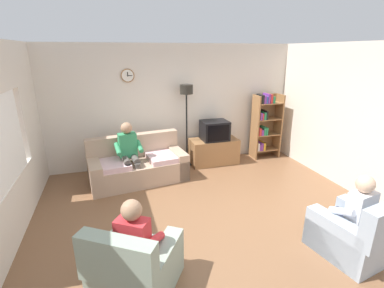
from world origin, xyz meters
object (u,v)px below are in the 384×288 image
Objects in this scene: tv at (215,130)px; person_on_couch at (129,151)px; couch at (138,166)px; person_in_right_armchair at (353,210)px; armchair_near_window at (136,268)px; armchair_near_bookshelf at (355,235)px; bookshelf at (264,124)px; floor_lamp at (187,103)px; tv_stand at (214,151)px; person_in_left_armchair at (138,239)px.

tv is 0.48× the size of person_on_couch.
tv reaches higher than couch.
armchair_near_window is at bearing 177.06° from person_in_right_armchair.
couch is 1.99× the size of armchair_near_bookshelf.
person_on_couch is at bearing -169.59° from bookshelf.
floor_lamp is 1.65× the size of person_in_right_armchair.
person_in_right_armchair reaches higher than couch.
tv is at bearing 12.62° from couch.
couch is 1.08× the size of floor_lamp.
tv_stand is 1.09× the size of armchair_near_bookshelf.
person_in_left_armchair reaches higher than tv.
person_in_right_armchair is (0.60, -3.36, -0.20)m from tv.
person_in_right_armchair is (2.76, -0.14, 0.32)m from armchair_near_window.
person_on_couch is at bearing 87.10° from person_in_left_armchair.
tv is 0.60× the size of armchair_near_bookshelf.
person_on_couch reaches higher than person_in_right_armchair.
person_in_right_armchair reaches higher than tv.
tv is at bearing 56.17° from person_in_left_armchair.
tv is 0.91m from floor_lamp.
person_in_left_armchair is (-2.11, -3.17, 0.31)m from tv_stand.
bookshelf is 1.28× the size of person_on_couch.
tv_stand is 1.83× the size of tv.
tv_stand is at bearing -8.92° from floor_lamp.
tv is at bearing 56.17° from armchair_near_window.
tv is at bearing 100.07° from armchair_near_bookshelf.
person_in_left_armchair is at bearing 173.63° from armchair_near_bookshelf.
person_on_couch is 1.11× the size of person_in_left_armchair.
floor_lamp reaches higher than armchair_near_bookshelf.
armchair_near_window is at bearing -123.64° from person_in_left_armchair.
tv is 0.54× the size of person_in_right_armchair.
tv_stand is at bearing 90.00° from tv.
person_on_couch is 2.64m from person_in_left_armchair.
armchair_near_bookshelf is (1.24, -3.57, -1.16)m from floor_lamp.
tv reaches higher than armchair_near_bookshelf.
person_in_left_armchair is at bearing 175.44° from person_in_right_armchair.
couch is 3.89m from armchair_near_bookshelf.
tv is 0.54× the size of person_in_left_armchair.
person_in_right_armchair is (0.60, -3.39, 0.31)m from tv_stand.
bookshelf is 1.42× the size of person_in_right_armchair.
person_in_left_armchair is (-0.29, -2.74, 0.29)m from couch.
armchair_near_bookshelf is at bearing -51.40° from couch.
armchair_near_bookshelf is 0.81× the size of person_on_couch.
couch is 2.77m from person_in_left_armchair.
person_in_right_armchair reaches higher than armchair_near_bookshelf.
person_on_couch is (-1.98, -0.54, 0.40)m from tv_stand.
floor_lamp reaches higher than armchair_near_window.
person_on_couch reaches higher than armchair_near_window.
person_on_couch is at bearing 86.14° from armchair_near_window.
couch is 1.93m from tv.
floor_lamp is at bearing 65.45° from armchair_near_window.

